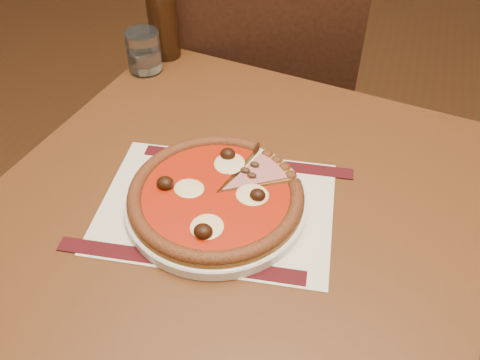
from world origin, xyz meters
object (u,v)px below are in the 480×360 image
at_px(table, 237,240).
at_px(water_glass, 144,51).
at_px(pizza, 216,194).
at_px(plate, 216,203).
at_px(bottle, 163,20).
at_px(chair_far, 265,94).

height_order(table, water_glass, water_glass).
distance_m(pizza, water_glass, 0.46).
bearing_deg(plate, water_glass, 130.16).
relative_size(table, plate, 3.01).
height_order(water_glass, bottle, bottle).
bearing_deg(table, chair_far, 100.90).
distance_m(plate, bottle, 0.51).
xyz_separation_m(plate, water_glass, (-0.30, 0.35, 0.03)).
bearing_deg(water_glass, plate, -49.84).
bearing_deg(water_glass, chair_far, 54.90).
distance_m(pizza, bottle, 0.51).
bearing_deg(plate, bottle, 123.26).
distance_m(chair_far, plate, 0.68).
bearing_deg(water_glass, bottle, 75.97).
distance_m(plate, water_glass, 0.46).
bearing_deg(table, bottle, 127.30).
relative_size(pizza, bottle, 1.26).
relative_size(chair_far, bottle, 4.20).
distance_m(table, chair_far, 0.64).
relative_size(table, pizza, 3.13).
bearing_deg(chair_far, water_glass, 40.83).
xyz_separation_m(pizza, water_glass, (-0.30, 0.35, 0.01)).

